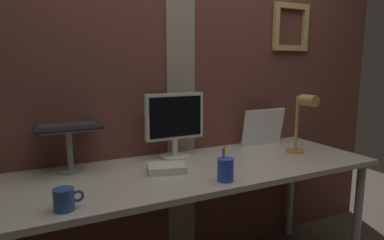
{
  "coord_description": "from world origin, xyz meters",
  "views": [
    {
      "loc": [
        -0.89,
        -1.53,
        1.34
      ],
      "look_at": [
        -0.05,
        0.15,
        1.02
      ],
      "focal_mm": 31.15,
      "sensor_mm": 36.0,
      "label": 1
    }
  ],
  "objects_px": {
    "laptop": "(66,116)",
    "coffee_mug": "(65,199)",
    "desk_lamp": "(303,117)",
    "whiteboard_panel": "(263,127)",
    "pen_cup": "(225,170)",
    "monitor": "(175,121)"
  },
  "relations": [
    {
      "from": "whiteboard_panel",
      "to": "pen_cup",
      "type": "xyz_separation_m",
      "value": [
        -0.64,
        -0.52,
        -0.07
      ]
    },
    {
      "from": "desk_lamp",
      "to": "coffee_mug",
      "type": "height_order",
      "value": "desk_lamp"
    },
    {
      "from": "monitor",
      "to": "pen_cup",
      "type": "distance_m",
      "value": 0.52
    },
    {
      "from": "desk_lamp",
      "to": "laptop",
      "type": "bearing_deg",
      "value": 165.32
    },
    {
      "from": "monitor",
      "to": "desk_lamp",
      "type": "distance_m",
      "value": 0.81
    },
    {
      "from": "laptop",
      "to": "desk_lamp",
      "type": "xyz_separation_m",
      "value": [
        1.36,
        -0.36,
        -0.06
      ]
    },
    {
      "from": "laptop",
      "to": "coffee_mug",
      "type": "height_order",
      "value": "laptop"
    },
    {
      "from": "whiteboard_panel",
      "to": "pen_cup",
      "type": "distance_m",
      "value": 0.82
    },
    {
      "from": "whiteboard_panel",
      "to": "pen_cup",
      "type": "relative_size",
      "value": 1.86
    },
    {
      "from": "laptop",
      "to": "whiteboard_panel",
      "type": "xyz_separation_m",
      "value": [
        1.3,
        -0.04,
        -0.17
      ]
    },
    {
      "from": "laptop",
      "to": "coffee_mug",
      "type": "xyz_separation_m",
      "value": [
        -0.08,
        -0.56,
        -0.25
      ]
    },
    {
      "from": "laptop",
      "to": "pen_cup",
      "type": "bearing_deg",
      "value": -40.22
    },
    {
      "from": "laptop",
      "to": "desk_lamp",
      "type": "distance_m",
      "value": 1.41
    },
    {
      "from": "whiteboard_panel",
      "to": "coffee_mug",
      "type": "distance_m",
      "value": 1.48
    },
    {
      "from": "pen_cup",
      "to": "coffee_mug",
      "type": "bearing_deg",
      "value": -179.99
    },
    {
      "from": "pen_cup",
      "to": "laptop",
      "type": "bearing_deg",
      "value": 139.78
    },
    {
      "from": "desk_lamp",
      "to": "coffee_mug",
      "type": "distance_m",
      "value": 1.47
    },
    {
      "from": "laptop",
      "to": "pen_cup",
      "type": "xyz_separation_m",
      "value": [
        0.66,
        -0.56,
        -0.23
      ]
    },
    {
      "from": "laptop",
      "to": "coffee_mug",
      "type": "distance_m",
      "value": 0.62
    },
    {
      "from": "pen_cup",
      "to": "coffee_mug",
      "type": "distance_m",
      "value": 0.74
    },
    {
      "from": "whiteboard_panel",
      "to": "desk_lamp",
      "type": "xyz_separation_m",
      "value": [
        0.06,
        -0.31,
        0.11
      ]
    },
    {
      "from": "whiteboard_panel",
      "to": "pen_cup",
      "type": "height_order",
      "value": "whiteboard_panel"
    }
  ]
}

